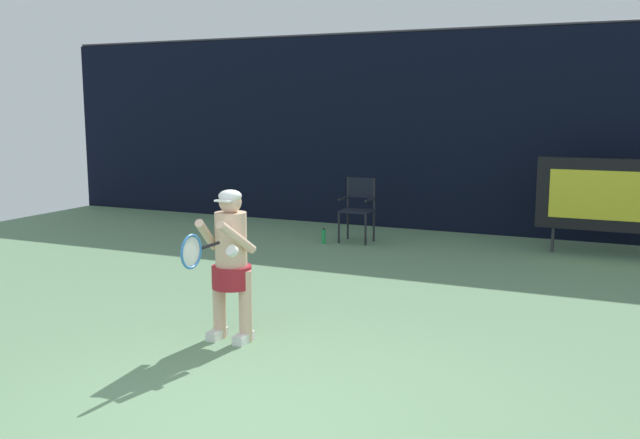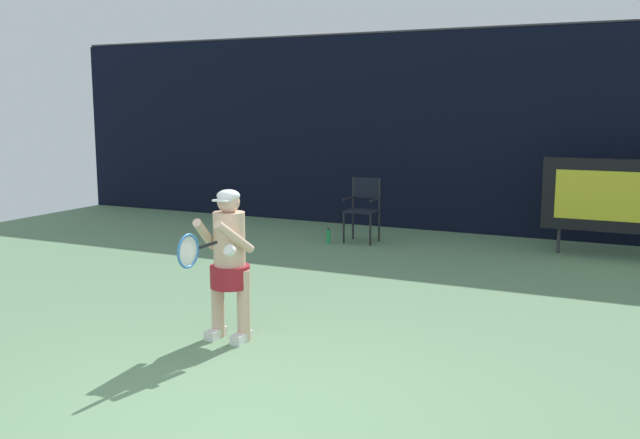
% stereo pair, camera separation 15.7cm
% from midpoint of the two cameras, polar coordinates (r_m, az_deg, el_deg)
% --- Properties ---
extents(ground, '(18.00, 22.00, 0.03)m').
position_cam_midpoint_polar(ground, '(5.18, -7.60, -17.13)').
color(ground, '#618760').
extents(backdrop_screen, '(18.00, 0.12, 3.66)m').
position_cam_midpoint_polar(backdrop_screen, '(12.83, 13.85, 6.84)').
color(backdrop_screen, black).
rests_on(backdrop_screen, ground).
extents(scoreboard, '(2.20, 0.21, 1.50)m').
position_cam_midpoint_polar(scoreboard, '(11.47, 23.49, 1.76)').
color(scoreboard, black).
rests_on(scoreboard, ground).
extents(umpire_chair, '(0.52, 0.44, 1.08)m').
position_cam_midpoint_polar(umpire_chair, '(11.86, 3.91, 1.13)').
color(umpire_chair, black).
rests_on(umpire_chair, ground).
extents(water_bottle, '(0.07, 0.07, 0.27)m').
position_cam_midpoint_polar(water_bottle, '(11.73, 1.07, -1.40)').
color(water_bottle, '#23954C').
rests_on(water_bottle, ground).
extents(tennis_player, '(0.53, 0.60, 1.49)m').
position_cam_midpoint_polar(tennis_player, '(6.88, -6.76, -3.15)').
color(tennis_player, white).
rests_on(tennis_player, ground).
extents(tennis_racket, '(0.03, 0.60, 0.31)m').
position_cam_midpoint_polar(tennis_racket, '(6.29, -9.85, -2.51)').
color(tennis_racket, black).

